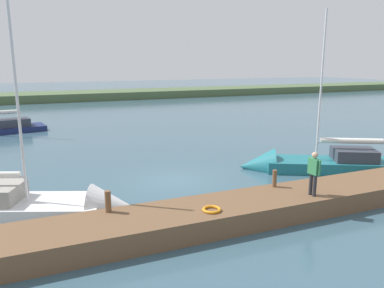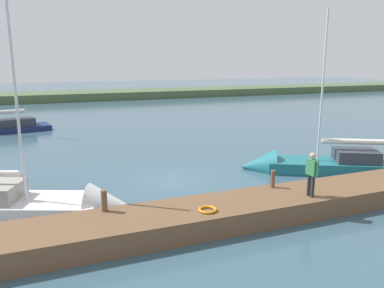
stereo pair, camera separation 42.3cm
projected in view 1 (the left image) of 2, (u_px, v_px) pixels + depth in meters
The scene contains 9 objects.
ground_plane at pixel (174, 181), 18.92m from camera, with size 200.00×200.00×0.00m, color #385666.
far_shoreline at pixel (77, 100), 59.16m from camera, with size 180.00×8.00×2.40m, color #4C603D.
dock_pier at pixel (225, 213), 13.89m from camera, with size 27.47×2.39×0.80m, color brown.
mooring_post_near at pixel (108, 201), 12.92m from camera, with size 0.21×0.21×0.76m, color brown.
mooring_post_far at pixel (274, 178), 15.52m from camera, with size 0.18×0.18×0.72m, color brown.
life_ring_buoy at pixel (212, 209), 13.07m from camera, with size 0.66×0.66×0.10m, color orange.
sailboat_near_dock at pixel (311, 166), 20.68m from camera, with size 8.82×6.03×9.47m.
sailboat_behind_pier at pixel (46, 209), 14.80m from camera, with size 8.93×5.33×9.29m.
person_on_dock at pixel (314, 170), 14.38m from camera, with size 0.25×0.66×1.74m.
Camera 1 is at (6.17, 17.01, 5.90)m, focal length 35.03 mm.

